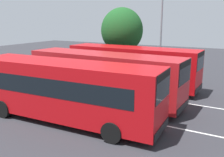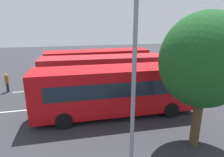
# 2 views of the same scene
# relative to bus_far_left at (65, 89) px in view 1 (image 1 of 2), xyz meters

# --- Properties ---
(ground_plane) EXTENTS (73.77, 73.77, 0.00)m
(ground_plane) POSITION_rel_bus_far_left_xyz_m (0.15, 3.98, -1.75)
(ground_plane) COLOR #2B2B30
(bus_far_left) EXTENTS (10.57, 2.87, 3.18)m
(bus_far_left) POSITION_rel_bus_far_left_xyz_m (0.00, 0.00, 0.00)
(bus_far_left) COLOR #B70C11
(bus_far_left) RESTS_ON ground
(bus_center_left) EXTENTS (10.57, 2.89, 3.18)m
(bus_center_left) POSITION_rel_bus_far_left_xyz_m (0.14, 3.77, 0.00)
(bus_center_left) COLOR #AD191E
(bus_center_left) RESTS_ON ground
(bus_center_right) EXTENTS (10.54, 2.78, 3.18)m
(bus_center_right) POSITION_rel_bus_far_left_xyz_m (0.18, 8.05, 0.00)
(bus_center_right) COLOR #B70C11
(bus_center_right) RESTS_ON ground
(street_lamp) EXTENTS (0.37, 2.58, 7.94)m
(street_lamp) POSITION_rel_bus_far_left_xyz_m (0.83, 12.76, 2.82)
(street_lamp) COLOR gray
(street_lamp) RESTS_ON ground
(depot_tree) EXTENTS (4.09, 3.68, 6.42)m
(depot_tree) POSITION_rel_bus_far_left_xyz_m (-2.78, 12.15, 2.50)
(depot_tree) COLOR #4C3823
(depot_tree) RESTS_ON ground
(lane_stripe_outer_left) EXTENTS (15.55, 0.21, 0.01)m
(lane_stripe_outer_left) POSITION_rel_bus_far_left_xyz_m (0.15, 1.94, -1.74)
(lane_stripe_outer_left) COLOR silver
(lane_stripe_outer_left) RESTS_ON ground
(lane_stripe_inner_left) EXTENTS (15.55, 0.21, 0.01)m
(lane_stripe_inner_left) POSITION_rel_bus_far_left_xyz_m (0.15, 6.01, -1.74)
(lane_stripe_inner_left) COLOR silver
(lane_stripe_inner_left) RESTS_ON ground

